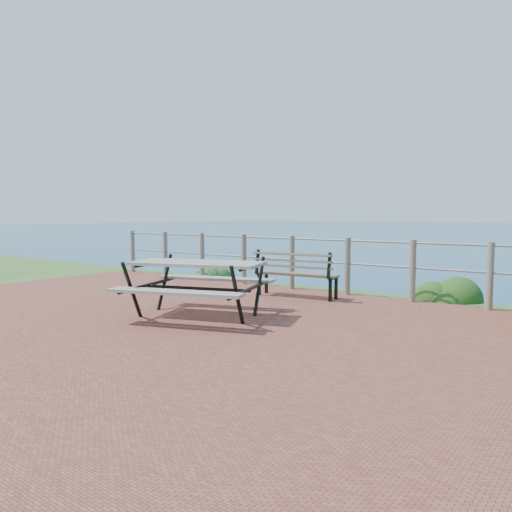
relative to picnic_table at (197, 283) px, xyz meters
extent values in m
cube|color=brown|center=(-0.34, -0.44, -0.48)|extent=(10.00, 7.00, 0.12)
cylinder|color=#6B5B4C|center=(-4.94, 2.91, 0.04)|extent=(0.10, 0.10, 1.00)
cylinder|color=#6B5B4C|center=(-3.79, 2.91, 0.04)|extent=(0.10, 0.10, 1.00)
cylinder|color=#6B5B4C|center=(-2.64, 2.91, 0.04)|extent=(0.10, 0.10, 1.00)
cylinder|color=#6B5B4C|center=(-1.49, 2.91, 0.04)|extent=(0.10, 0.10, 1.00)
cylinder|color=#6B5B4C|center=(-0.34, 2.91, 0.04)|extent=(0.10, 0.10, 1.00)
cylinder|color=#6B5B4C|center=(0.81, 2.91, 0.04)|extent=(0.10, 0.10, 1.00)
cylinder|color=#6B5B4C|center=(1.96, 2.91, 0.04)|extent=(0.10, 0.10, 1.00)
cylinder|color=#6B5B4C|center=(3.11, 2.91, 0.04)|extent=(0.10, 0.10, 1.00)
cylinder|color=slate|center=(-0.34, 2.91, 0.49)|extent=(9.40, 0.04, 0.04)
cylinder|color=slate|center=(-0.34, 2.91, 0.09)|extent=(9.40, 0.04, 0.04)
cube|color=gray|center=(0.00, 0.00, 0.27)|extent=(1.93, 1.29, 0.04)
cube|color=gray|center=(0.00, 0.00, -0.03)|extent=(1.77, 0.84, 0.04)
cube|color=gray|center=(0.00, 0.00, -0.03)|extent=(1.77, 0.84, 0.04)
cylinder|color=black|center=(0.00, 0.00, -0.08)|extent=(1.47, 0.55, 0.04)
cube|color=brown|center=(0.24, 2.18, -0.07)|extent=(1.45, 0.54, 0.03)
cube|color=brown|center=(0.24, 2.18, 0.17)|extent=(1.42, 0.29, 0.32)
cube|color=black|center=(0.24, 2.18, -0.27)|extent=(0.05, 0.06, 0.39)
cube|color=black|center=(0.24, 2.18, -0.27)|extent=(0.05, 0.06, 0.39)
cube|color=black|center=(0.24, 2.18, -0.27)|extent=(0.05, 0.06, 0.39)
cube|color=black|center=(0.24, 2.18, -0.27)|extent=(0.05, 0.06, 0.39)
ellipsoid|color=#255A21|center=(-3.01, 3.47, -0.48)|extent=(0.86, 0.86, 0.64)
ellipsoid|color=#214214|center=(2.27, 3.51, -0.48)|extent=(0.80, 0.80, 0.56)
camera|label=1|loc=(4.73, -4.95, 0.95)|focal=35.00mm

